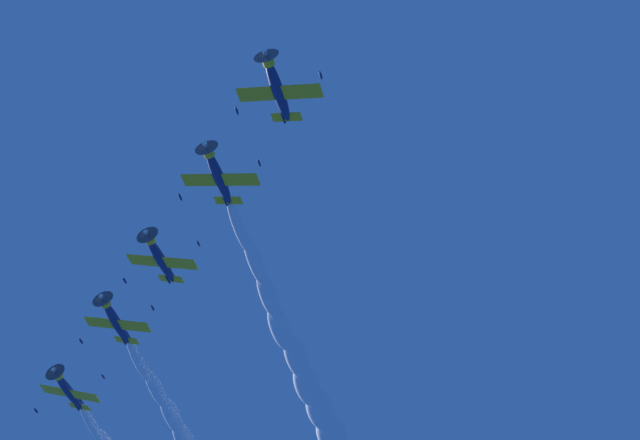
# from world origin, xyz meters

# --- Properties ---
(airplane_lead) EXTENTS (8.84, 9.37, 3.68)m
(airplane_lead) POSITION_xyz_m (-4.06, 5.55, 81.30)
(airplane_lead) COLOR navy
(airplane_left_wingman) EXTENTS (8.84, 9.36, 3.69)m
(airplane_left_wingman) POSITION_xyz_m (-10.15, -5.95, 81.49)
(airplane_left_wingman) COLOR navy
(airplane_right_wingman) EXTENTS (8.79, 9.21, 4.25)m
(airplane_right_wingman) POSITION_xyz_m (-15.81, -17.87, 80.20)
(airplane_right_wingman) COLOR navy
(airplane_outer_left) EXTENTS (8.84, 9.27, 3.95)m
(airplane_outer_left) POSITION_xyz_m (-21.14, -28.60, 80.08)
(airplane_outer_left) COLOR navy
(airplane_outer_right) EXTENTS (8.82, 9.19, 4.22)m
(airplane_outer_right) POSITION_xyz_m (-27.85, -41.67, 79.76)
(airplane_outer_right) COLOR navy
(smoke_trail_left_wingman) EXTENTS (49.49, 15.27, 6.27)m
(smoke_trail_left_wingman) POSITION_xyz_m (-46.22, -15.46, 84.00)
(smoke_trail_left_wingman) COLOR white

